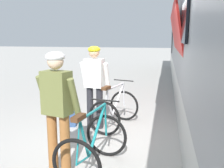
% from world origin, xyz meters
% --- Properties ---
extents(ground_plane, '(80.00, 80.00, 0.00)m').
position_xyz_m(ground_plane, '(0.00, 0.00, 0.00)').
color(ground_plane, '#A09E99').
extents(cyclist_near_in_white, '(0.63, 0.35, 1.76)m').
position_xyz_m(cyclist_near_in_white, '(-0.48, 0.61, 1.05)').
color(cyclist_near_in_white, '#232328').
rests_on(cyclist_near_in_white, ground).
extents(cyclist_far_in_olive, '(0.65, 0.40, 1.76)m').
position_xyz_m(cyclist_far_in_olive, '(-0.46, -1.29, 1.05)').
color(cyclist_far_in_olive, '#935B2D').
rests_on(cyclist_far_in_olive, ground).
extents(bicycle_near_silver, '(0.94, 1.21, 0.99)m').
position_xyz_m(bicycle_near_silver, '(-0.06, 0.71, 0.40)').
color(bicycle_near_silver, black).
rests_on(bicycle_near_silver, ground).
extents(bicycle_far_teal, '(0.86, 1.16, 0.99)m').
position_xyz_m(bicycle_far_teal, '(-0.00, -1.13, 0.40)').
color(bicycle_far_teal, black).
rests_on(bicycle_far_teal, ground).
extents(backpack_on_platform, '(0.30, 0.21, 0.40)m').
position_xyz_m(backpack_on_platform, '(-1.04, 0.58, 0.20)').
color(backpack_on_platform, navy).
rests_on(backpack_on_platform, ground).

